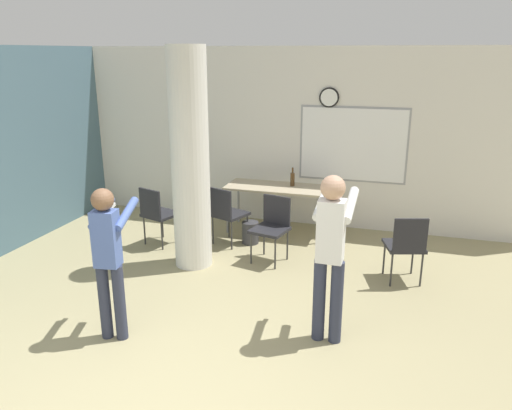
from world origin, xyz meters
TOP-DOWN VIEW (x-y plane):
  - wall_back at (0.02, 5.06)m, footprint 8.00×0.15m
  - support_pillar at (-0.79, 2.96)m, footprint 0.48×0.48m
  - folding_table at (0.01, 4.49)m, footprint 1.66×0.66m
  - bottle_on_table at (0.17, 4.60)m, footprint 0.07×0.07m
  - waste_bin at (-0.29, 3.89)m, footprint 0.24×0.24m
  - chair_mid_room at (1.90, 3.17)m, footprint 0.55×0.55m
  - chair_table_front at (0.18, 3.38)m, footprint 0.53×0.53m
  - chair_near_pillar at (-1.55, 3.44)m, footprint 0.56×0.56m
  - chair_table_left at (-0.60, 3.73)m, footprint 0.57×0.57m
  - person_playing_front at (-0.82, 1.09)m, footprint 0.40×0.59m
  - person_playing_side at (1.20, 1.66)m, footprint 0.37×0.66m

SIDE VIEW (x-z plane):
  - waste_bin at x=-0.29m, z-range 0.00..0.33m
  - chair_mid_room at x=1.90m, z-range 0.08..0.95m
  - chair_table_front at x=0.18m, z-range 0.08..0.95m
  - chair_near_pillar at x=-1.55m, z-range 0.08..0.95m
  - chair_table_left at x=-0.60m, z-range 0.08..0.95m
  - folding_table at x=0.01m, z-range 0.31..1.05m
  - bottle_on_table at x=0.17m, z-range 0.70..0.99m
  - person_playing_front at x=-0.82m, z-range 0.14..1.67m
  - person_playing_side at x=1.20m, z-range 0.15..1.81m
  - wall_back at x=0.02m, z-range 0.00..2.80m
  - support_pillar at x=-0.79m, z-range 0.00..2.80m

